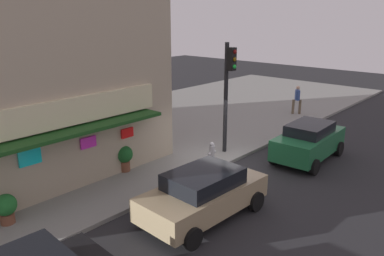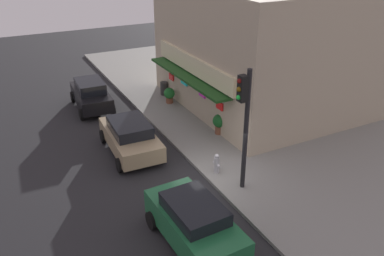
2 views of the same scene
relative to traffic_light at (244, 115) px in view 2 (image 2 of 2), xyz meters
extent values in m
plane|color=#232326|center=(-1.05, -0.81, -3.23)|extent=(62.86, 62.86, 0.00)
cube|color=gray|center=(-1.05, 5.47, -3.16)|extent=(41.91, 12.57, 0.14)
cube|color=tan|center=(-7.03, 6.62, 0.23)|extent=(10.54, 9.95, 6.63)
cube|color=beige|center=(-7.03, 1.56, -0.25)|extent=(8.01, 0.16, 0.91)
cube|color=#194719|center=(-7.03, 1.21, -0.84)|extent=(7.59, 0.90, 0.12)
cube|color=red|center=(-9.82, 1.58, -1.75)|extent=(0.55, 0.08, 0.36)
cube|color=#19D8E5|center=(-8.12, 1.58, -1.43)|extent=(0.72, 0.08, 0.50)
cube|color=#E533CC|center=(-6.01, 1.58, -1.48)|extent=(0.61, 0.08, 0.39)
cube|color=red|center=(-4.27, 1.58, -1.53)|extent=(0.55, 0.08, 0.37)
cylinder|color=black|center=(0.00, 0.11, -0.69)|extent=(0.18, 0.18, 4.80)
cube|color=black|center=(0.00, -0.14, 1.04)|extent=(0.32, 0.28, 0.95)
sphere|color=maroon|center=(0.00, -0.29, 1.34)|extent=(0.18, 0.18, 0.18)
sphere|color=brown|center=(0.00, -0.29, 1.04)|extent=(0.18, 0.18, 0.18)
sphere|color=#1ED83F|center=(0.00, -0.29, 0.74)|extent=(0.18, 0.18, 0.18)
cylinder|color=#B2B2B7|center=(-1.37, -0.26, -2.74)|extent=(0.23, 0.23, 0.70)
sphere|color=#B2B2B7|center=(-1.37, -0.26, -2.33)|extent=(0.20, 0.20, 0.20)
cylinder|color=#B2B2B7|center=(-1.54, -0.26, -2.70)|extent=(0.12, 0.10, 0.10)
cylinder|color=#B2B2B7|center=(-1.19, -0.26, -2.70)|extent=(0.12, 0.10, 0.10)
cylinder|color=#2D2D2D|center=(-10.59, 1.41, -2.68)|extent=(0.46, 0.46, 0.80)
cylinder|color=brown|center=(-9.19, 1.15, -2.93)|extent=(0.41, 0.41, 0.32)
sphere|color=#1E6628|center=(-9.19, 1.15, -2.49)|extent=(0.64, 0.64, 0.64)
cylinder|color=brown|center=(-4.40, 1.68, -2.88)|extent=(0.41, 0.41, 0.41)
sphere|color=#195623|center=(-4.40, 1.68, -2.39)|extent=(0.67, 0.67, 0.67)
cube|color=#9E8966|center=(-4.88, -2.76, -2.55)|extent=(4.26, 2.05, 0.72)
cube|color=black|center=(-4.88, -2.76, -1.94)|extent=(2.32, 1.67, 0.49)
cylinder|color=black|center=(-3.38, -1.88, -2.91)|extent=(0.65, 0.25, 0.64)
cylinder|color=black|center=(-3.45, -3.75, -2.91)|extent=(0.65, 0.25, 0.64)
cylinder|color=black|center=(-6.31, -1.76, -2.91)|extent=(0.65, 0.25, 0.64)
cylinder|color=black|center=(-6.38, -3.64, -2.91)|extent=(0.65, 0.25, 0.64)
cube|color=#1E6038|center=(1.85, -2.99, -2.47)|extent=(4.00, 1.87, 0.87)
cube|color=black|center=(1.85, -2.99, -1.82)|extent=(2.18, 1.53, 0.44)
cylinder|color=black|center=(3.20, -2.07, -2.91)|extent=(0.65, 0.24, 0.64)
cylinder|color=black|center=(0.44, -2.17, -2.91)|extent=(0.65, 0.24, 0.64)
cylinder|color=black|center=(0.50, -3.90, -2.91)|extent=(0.65, 0.24, 0.64)
cube|color=black|center=(-10.86, -3.02, -2.53)|extent=(4.09, 1.89, 0.75)
cube|color=black|center=(-10.86, -3.02, -1.87)|extent=(2.24, 1.53, 0.57)
cylinder|color=black|center=(-9.42, -2.24, -2.91)|extent=(0.65, 0.25, 0.64)
cylinder|color=black|center=(-9.50, -3.94, -2.91)|extent=(0.65, 0.25, 0.64)
cylinder|color=black|center=(-12.22, -2.11, -2.91)|extent=(0.65, 0.25, 0.64)
cylinder|color=black|center=(-12.31, -3.80, -2.91)|extent=(0.65, 0.25, 0.64)
camera|label=1|loc=(-13.04, -9.56, 2.84)|focal=35.77mm
camera|label=2|loc=(10.61, -7.59, 5.79)|focal=36.99mm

